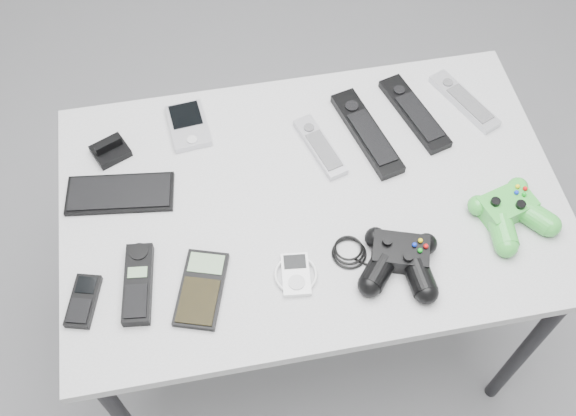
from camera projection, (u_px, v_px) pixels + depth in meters
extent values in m
plane|color=slate|center=(291.00, 303.00, 2.05)|extent=(3.50, 3.50, 0.00)
cube|color=#979799|center=(312.00, 201.00, 1.43)|extent=(1.05, 0.68, 0.03)
cylinder|color=black|center=(526.00, 349.00, 1.62)|extent=(0.03, 0.03, 0.68)
cylinder|color=black|center=(115.00, 209.00, 1.84)|extent=(0.03, 0.03, 0.68)
cylinder|color=black|center=(452.00, 158.00, 1.93)|extent=(0.03, 0.03, 0.68)
cube|color=black|center=(120.00, 193.00, 1.42)|extent=(0.23, 0.12, 0.01)
cube|color=black|center=(109.00, 148.00, 1.46)|extent=(0.09, 0.09, 0.04)
cube|color=#ADADB4|center=(188.00, 125.00, 1.51)|extent=(0.09, 0.14, 0.02)
cube|color=#ADADB4|center=(320.00, 146.00, 1.48)|extent=(0.09, 0.18, 0.02)
cube|color=black|center=(367.00, 132.00, 1.50)|extent=(0.11, 0.25, 0.03)
cube|color=black|center=(414.00, 113.00, 1.53)|extent=(0.11, 0.23, 0.02)
cube|color=#AFAFB6|center=(464.00, 101.00, 1.55)|extent=(0.12, 0.20, 0.02)
cube|color=black|center=(83.00, 301.00, 1.28)|extent=(0.08, 0.12, 0.02)
cube|color=black|center=(138.00, 284.00, 1.30)|extent=(0.07, 0.17, 0.03)
cube|color=black|center=(201.00, 289.00, 1.30)|extent=(0.13, 0.18, 0.02)
cube|color=silver|center=(296.00, 274.00, 1.31)|extent=(0.09, 0.10, 0.02)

